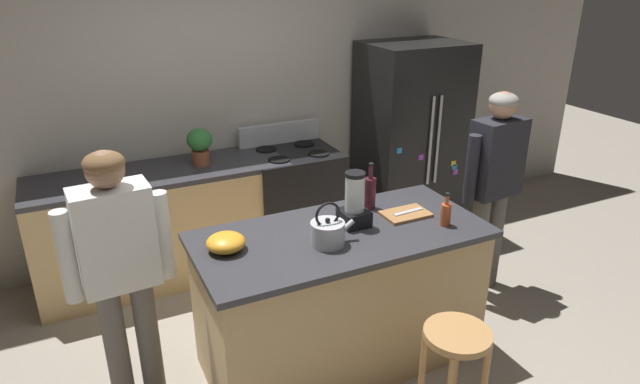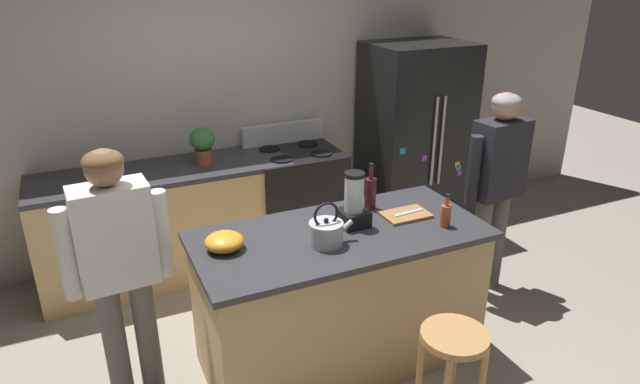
# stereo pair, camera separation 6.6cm
# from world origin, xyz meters

# --- Properties ---
(ground_plane) EXTENTS (14.00, 14.00, 0.00)m
(ground_plane) POSITION_xyz_m (0.00, 0.00, 0.00)
(ground_plane) COLOR #9E9384
(back_wall) EXTENTS (8.00, 0.10, 2.70)m
(back_wall) POSITION_xyz_m (0.00, 1.95, 1.35)
(back_wall) COLOR #BCB7AD
(back_wall) RESTS_ON ground_plane
(kitchen_island) EXTENTS (1.79, 0.84, 0.94)m
(kitchen_island) POSITION_xyz_m (0.00, 0.00, 0.47)
(kitchen_island) COLOR tan
(kitchen_island) RESTS_ON ground_plane
(back_counter_run) EXTENTS (2.00, 0.64, 0.94)m
(back_counter_run) POSITION_xyz_m (-0.80, 1.55, 0.47)
(back_counter_run) COLOR tan
(back_counter_run) RESTS_ON ground_plane
(refrigerator) EXTENTS (0.90, 0.73, 1.79)m
(refrigerator) POSITION_xyz_m (1.52, 1.50, 0.89)
(refrigerator) COLOR black
(refrigerator) RESTS_ON ground_plane
(stove_range) EXTENTS (0.76, 0.65, 1.12)m
(stove_range) POSITION_xyz_m (0.32, 1.52, 0.48)
(stove_range) COLOR black
(stove_range) RESTS_ON ground_plane
(person_by_island_left) EXTENTS (0.59, 0.25, 1.58)m
(person_by_island_left) POSITION_xyz_m (-1.26, 0.19, 0.95)
(person_by_island_left) COLOR #66605B
(person_by_island_left) RESTS_ON ground_plane
(person_by_sink_right) EXTENTS (0.60, 0.26, 1.60)m
(person_by_sink_right) POSITION_xyz_m (1.44, 0.27, 0.97)
(person_by_sink_right) COLOR #66605B
(person_by_sink_right) RESTS_ON ground_plane
(bar_stool) EXTENTS (0.36, 0.36, 0.67)m
(bar_stool) POSITION_xyz_m (0.27, -0.81, 0.52)
(bar_stool) COLOR #B7844C
(bar_stool) RESTS_ON ground_plane
(potted_plant) EXTENTS (0.20, 0.20, 0.30)m
(potted_plant) POSITION_xyz_m (-0.46, 1.55, 1.11)
(potted_plant) COLOR brown
(potted_plant) RESTS_ON back_counter_run
(blender_appliance) EXTENTS (0.17, 0.17, 0.35)m
(blender_appliance) POSITION_xyz_m (0.12, 0.05, 1.08)
(blender_appliance) COLOR black
(blender_appliance) RESTS_ON kitchen_island
(bottle_wine) EXTENTS (0.08, 0.08, 0.32)m
(bottle_wine) POSITION_xyz_m (0.33, 0.23, 1.05)
(bottle_wine) COLOR #471923
(bottle_wine) RESTS_ON kitchen_island
(bottle_cooking_sauce) EXTENTS (0.06, 0.06, 0.22)m
(bottle_cooking_sauce) POSITION_xyz_m (0.63, -0.19, 1.02)
(bottle_cooking_sauce) COLOR #B24C26
(bottle_cooking_sauce) RESTS_ON kitchen_island
(mixing_bowl) EXTENTS (0.22, 0.22, 0.10)m
(mixing_bowl) POSITION_xyz_m (-0.70, 0.08, 0.99)
(mixing_bowl) COLOR orange
(mixing_bowl) RESTS_ON kitchen_island
(tea_kettle) EXTENTS (0.28, 0.20, 0.27)m
(tea_kettle) POSITION_xyz_m (-0.14, -0.10, 1.02)
(tea_kettle) COLOR #B7BABF
(tea_kettle) RESTS_ON kitchen_island
(cutting_board) EXTENTS (0.30, 0.20, 0.02)m
(cutting_board) POSITION_xyz_m (0.48, 0.03, 0.95)
(cutting_board) COLOR #9E6B3D
(cutting_board) RESTS_ON kitchen_island
(chef_knife) EXTENTS (0.22, 0.04, 0.01)m
(chef_knife) POSITION_xyz_m (0.50, 0.03, 0.96)
(chef_knife) COLOR #B7BABF
(chef_knife) RESTS_ON cutting_board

